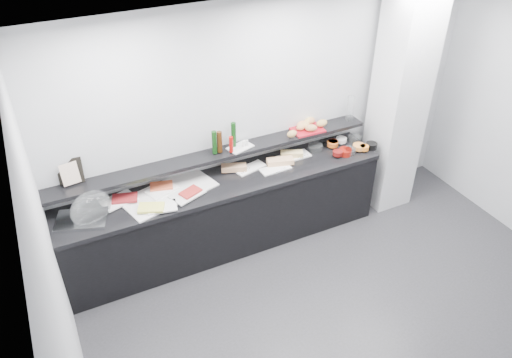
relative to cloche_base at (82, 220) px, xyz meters
name	(u,v)px	position (x,y,z in m)	size (l,w,h in m)	color
ground	(363,329)	(2.20, -1.67, -0.92)	(5.00, 5.00, 0.00)	#2D2D30
back_wall	(271,118)	(2.20, 0.33, 0.43)	(5.00, 0.02, 2.70)	#B8BBBF
ceiling	(413,63)	(2.20, -1.67, 1.78)	(5.00, 5.00, 0.00)	white
column	(398,104)	(3.70, -0.02, 0.43)	(0.50, 0.50, 2.70)	silver
buffet_cabinet	(226,215)	(1.50, 0.03, -0.50)	(3.60, 0.60, 0.85)	black
counter_top	(225,182)	(1.50, 0.03, -0.05)	(3.62, 0.62, 0.05)	black
wall_shelf	(218,155)	(1.50, 0.21, 0.21)	(3.60, 0.25, 0.04)	black
cloche_base	(82,220)	(0.00, 0.00, 0.00)	(0.47, 0.32, 0.04)	#AAADB0
cloche_dome	(91,208)	(0.10, 0.00, 0.11)	(0.42, 0.27, 0.34)	white
linen_runner	(169,193)	(0.89, 0.07, -0.01)	(0.96, 0.45, 0.01)	silver
platter_meat_a	(119,200)	(0.39, 0.15, 0.00)	(0.33, 0.22, 0.01)	white
food_meat_a	(125,198)	(0.45, 0.13, 0.02)	(0.25, 0.16, 0.02)	maroon
platter_salmon	(162,190)	(0.83, 0.13, 0.00)	(0.31, 0.21, 0.01)	white
food_salmon	(161,186)	(0.84, 0.18, 0.02)	(0.23, 0.15, 0.02)	#D4502B
platter_cheese	(162,207)	(0.75, -0.14, 0.00)	(0.29, 0.19, 0.01)	white
food_cheese	(151,207)	(0.64, -0.13, 0.02)	(0.25, 0.16, 0.02)	#DCDB55
platter_meat_b	(187,194)	(1.04, -0.05, 0.00)	(0.34, 0.22, 0.01)	silver
food_meat_b	(190,192)	(1.08, -0.06, 0.02)	(0.21, 0.14, 0.02)	maroon
sandwich_plate_left	(250,168)	(1.84, 0.12, -0.01)	(0.35, 0.15, 0.01)	white
sandwich_food_left	(234,168)	(1.66, 0.16, 0.02)	(0.28, 0.11, 0.06)	tan
tongs_left	(246,171)	(1.77, 0.08, 0.00)	(0.01, 0.01, 0.16)	silver
sandwich_plate_mid	(275,169)	(2.08, -0.01, -0.01)	(0.34, 0.15, 0.01)	white
sandwich_food_mid	(280,161)	(2.18, 0.05, 0.02)	(0.30, 0.11, 0.06)	tan
tongs_mid	(282,170)	(2.13, -0.07, 0.00)	(0.01, 0.01, 0.16)	silver
sandwich_plate_right	(293,156)	(2.39, 0.13, -0.01)	(0.40, 0.17, 0.01)	white
sandwich_food_right	(292,154)	(2.37, 0.13, 0.02)	(0.25, 0.10, 0.06)	#EAC87A
tongs_right	(304,156)	(2.49, 0.06, 0.00)	(0.01, 0.01, 0.16)	silver
bowl_glass_fruit	(315,147)	(2.70, 0.15, 0.02)	(0.17, 0.17, 0.07)	white
fill_glass_fruit	(333,144)	(2.91, 0.12, 0.03)	(0.13, 0.13, 0.05)	#C7571B
bowl_black_jam	(329,143)	(2.89, 0.17, 0.02)	(0.13, 0.13, 0.07)	black
fill_black_jam	(333,143)	(2.93, 0.14, 0.03)	(0.12, 0.12, 0.05)	#57180C
bowl_glass_cream	(355,138)	(3.23, 0.12, 0.02)	(0.16, 0.16, 0.07)	white
fill_glass_cream	(341,140)	(3.06, 0.15, 0.03)	(0.13, 0.13, 0.05)	silver
bowl_red_jam	(345,152)	(2.95, -0.09, 0.02)	(0.15, 0.15, 0.07)	maroon
fill_red_jam	(338,153)	(2.85, -0.08, 0.03)	(0.11, 0.11, 0.05)	#5F0F0D
bowl_glass_salmon	(349,151)	(3.00, -0.10, 0.02)	(0.14, 0.14, 0.07)	white
fill_glass_salmon	(359,147)	(3.15, -0.08, 0.03)	(0.15, 0.15, 0.05)	orange
bowl_black_fruit	(371,146)	(3.31, -0.10, 0.02)	(0.13, 0.13, 0.07)	black
fill_black_fruit	(364,148)	(3.19, -0.12, 0.03)	(0.10, 0.10, 0.05)	orange
framed_print	(70,171)	(0.02, 0.32, 0.36)	(0.24, 0.02, 0.26)	black
print_art	(70,174)	(0.01, 0.28, 0.36)	(0.17, 0.00, 0.22)	beige
condiment_tray	(240,147)	(1.76, 0.20, 0.24)	(0.27, 0.17, 0.01)	silver
bottle_green_a	(214,143)	(1.46, 0.20, 0.37)	(0.05, 0.05, 0.26)	black
bottle_brown	(220,142)	(1.52, 0.20, 0.36)	(0.06, 0.06, 0.24)	#391E0A
bottle_green_b	(234,135)	(1.70, 0.25, 0.38)	(0.05, 0.05, 0.28)	#0E340F
bottle_hot	(231,144)	(1.63, 0.15, 0.33)	(0.04, 0.04, 0.18)	#A40F0B
shaker_salt	(247,143)	(1.83, 0.19, 0.28)	(0.03, 0.03, 0.07)	silver
shaker_pepper	(244,144)	(1.80, 0.19, 0.28)	(0.03, 0.03, 0.07)	white
bread_tray	(307,130)	(2.61, 0.21, 0.24)	(0.36, 0.25, 0.02)	#AF1221
bread_roll_nw	(302,124)	(2.57, 0.27, 0.29)	(0.14, 0.09, 0.08)	#D68351
bread_roll_n	(309,121)	(2.69, 0.31, 0.29)	(0.15, 0.10, 0.08)	tan
bread_roll_ne	(310,121)	(2.70, 0.30, 0.29)	(0.13, 0.08, 0.08)	#B87646
bread_roll_sw	(292,134)	(2.36, 0.13, 0.29)	(0.12, 0.08, 0.08)	#B28444
bread_roll_s	(311,128)	(2.62, 0.15, 0.29)	(0.14, 0.09, 0.08)	#B67945
bread_roll_se	(322,123)	(2.79, 0.20, 0.29)	(0.15, 0.10, 0.08)	#B28644
bread_roll_midw	(301,127)	(2.53, 0.23, 0.29)	(0.13, 0.08, 0.08)	#C6864B
bread_roll_mide	(304,125)	(2.58, 0.24, 0.29)	(0.14, 0.09, 0.08)	tan
carafe	(350,108)	(3.19, 0.22, 0.38)	(0.09, 0.09, 0.30)	white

